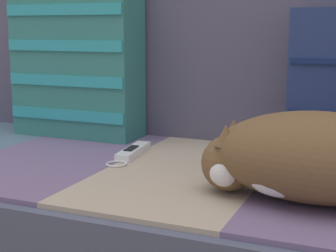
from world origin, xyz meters
name	(u,v)px	position (x,y,z in m)	size (l,w,h in m)	color
couch	(130,225)	(0.00, 0.16, 0.17)	(2.18, 0.79, 0.35)	#3D3838
sofa_backrest	(179,35)	(0.00, 0.48, 0.64)	(2.13, 0.14, 0.58)	#514C60
throw_pillow_striped	(77,62)	(-0.25, 0.33, 0.56)	(0.37, 0.14, 0.43)	#337A70
sleeping_cat	(308,159)	(0.44, -0.01, 0.43)	(0.45, 0.23, 0.16)	brown
game_remote_far	(131,152)	(0.00, 0.17, 0.36)	(0.06, 0.21, 0.02)	white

